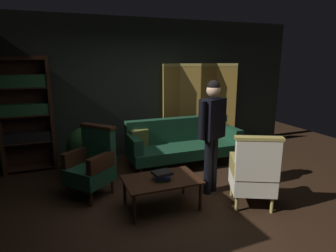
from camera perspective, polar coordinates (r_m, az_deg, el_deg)
ground_plane at (r=4.17m, az=4.10°, el=-15.23°), size 10.00×10.00×0.00m
back_wall at (r=6.00m, az=-5.73°, el=7.57°), size 7.20×0.10×2.80m
folding_screen at (r=6.30m, az=6.25°, el=4.02°), size 1.74×0.27×1.90m
bookshelf at (r=5.61m, az=-26.61°, el=2.57°), size 0.90×0.32×2.05m
velvet_couch at (r=5.44m, az=2.94°, el=-3.17°), size 2.12×0.78×0.88m
coffee_table at (r=3.90m, az=-1.30°, el=-11.16°), size 1.00×0.64×0.42m
armchair_gilt_accent at (r=4.06m, az=16.76°, el=-8.98°), size 0.77×0.77×1.04m
armchair_wing_left at (r=4.37m, az=-15.01°, el=-7.23°), size 0.81×0.81×1.04m
standing_figure at (r=4.19m, az=8.83°, el=-0.17°), size 0.54×0.36×1.70m
potted_plant at (r=5.07m, az=-16.44°, el=-4.35°), size 0.57×0.57×0.87m
book_green_cloth at (r=3.86m, az=-1.18°, el=-10.43°), size 0.21×0.20×0.04m
book_navy_cloth at (r=3.84m, az=-1.18°, el=-9.92°), size 0.25×0.25×0.04m
book_black_cloth at (r=3.83m, az=-1.18°, el=-9.39°), size 0.26×0.23×0.04m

